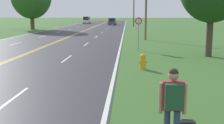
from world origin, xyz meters
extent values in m
cube|color=silver|center=(3.57, 7.50, 0.01)|extent=(0.12, 3.00, 0.00)
cube|color=silver|center=(3.57, 16.50, 0.01)|extent=(0.12, 3.00, 0.00)
cube|color=silver|center=(3.57, 25.50, 0.01)|extent=(0.12, 3.00, 0.00)
cube|color=silver|center=(3.57, 34.50, 0.01)|extent=(0.12, 3.00, 0.00)
cube|color=silver|center=(3.57, 43.50, 0.01)|extent=(0.12, 3.00, 0.00)
cube|color=silver|center=(3.57, 52.50, 0.01)|extent=(0.12, 3.00, 0.00)
cube|color=silver|center=(3.57, 61.50, 0.01)|extent=(0.12, 3.00, 0.00)
cube|color=silver|center=(3.57, 70.50, 0.01)|extent=(0.12, 3.00, 0.00)
cube|color=silver|center=(3.57, 79.50, 0.01)|extent=(0.12, 3.00, 0.00)
cube|color=silver|center=(3.57, 88.50, 0.01)|extent=(0.12, 3.00, 0.00)
cube|color=silver|center=(3.57, 97.50, 0.01)|extent=(0.12, 3.00, 0.00)
cube|color=silver|center=(3.57, 106.50, 0.01)|extent=(0.12, 3.00, 0.00)
cube|color=silver|center=(-3.57, 25.50, 0.01)|extent=(0.12, 3.00, 0.00)
cube|color=silver|center=(-3.57, 34.50, 0.01)|extent=(0.12, 3.00, 0.00)
cube|color=silver|center=(-3.57, 43.50, 0.01)|extent=(0.12, 3.00, 0.00)
cube|color=silver|center=(-3.57, 52.50, 0.01)|extent=(0.12, 3.00, 0.00)
cube|color=silver|center=(-3.57, 61.50, 0.01)|extent=(0.12, 3.00, 0.00)
cube|color=silver|center=(-3.57, 70.50, 0.01)|extent=(0.12, 3.00, 0.00)
cube|color=silver|center=(-3.57, 79.50, 0.01)|extent=(0.12, 3.00, 0.00)
cube|color=silver|center=(-3.57, 88.50, 0.01)|extent=(0.12, 3.00, 0.00)
cube|color=silver|center=(-3.57, 97.50, 0.01)|extent=(0.12, 3.00, 0.00)
cube|color=silver|center=(-3.57, 106.50, 0.01)|extent=(0.12, 3.00, 0.00)
cube|color=#993333|center=(8.66, 4.17, 1.22)|extent=(0.49, 0.22, 0.66)
sphere|color=tan|center=(8.66, 4.17, 1.68)|extent=(0.24, 0.24, 0.24)
sphere|color=#2D2319|center=(8.66, 4.17, 1.72)|extent=(0.22, 0.22, 0.22)
cylinder|color=tan|center=(8.39, 4.18, 1.15)|extent=(0.10, 0.10, 0.70)
cylinder|color=tan|center=(8.92, 4.16, 1.15)|extent=(0.10, 0.10, 0.70)
cube|color=#1E472D|center=(8.65, 3.97, 1.25)|extent=(0.39, 0.20, 0.56)
cylinder|color=black|center=(9.01, 4.20, 0.64)|extent=(0.26, 0.03, 0.02)
cylinder|color=gold|center=(8.49, 13.25, 0.33)|extent=(0.32, 0.32, 0.65)
sphere|color=gold|center=(8.49, 13.25, 0.72)|extent=(0.30, 0.30, 0.30)
cylinder|color=gold|center=(8.69, 13.25, 0.40)|extent=(0.08, 0.11, 0.11)
cylinder|color=gold|center=(8.29, 13.25, 0.40)|extent=(0.08, 0.11, 0.11)
cylinder|color=gray|center=(8.52, 21.07, 1.33)|extent=(0.07, 0.07, 2.67)
cylinder|color=white|center=(8.52, 21.05, 2.42)|extent=(0.60, 0.02, 0.60)
torus|color=red|center=(8.52, 21.04, 2.42)|extent=(0.55, 0.07, 0.55)
cube|color=white|center=(8.52, 21.05, 1.87)|extent=(0.44, 0.02, 0.44)
cylinder|color=brown|center=(9.02, 63.35, 4.96)|extent=(0.24, 0.24, 9.92)
cylinder|color=#473828|center=(13.39, 18.14, 1.52)|extent=(0.45, 0.45, 3.05)
cylinder|color=brown|center=(-10.56, 51.27, 1.57)|extent=(0.76, 0.76, 3.15)
cylinder|color=black|center=(4.30, 72.22, 0.33)|extent=(0.23, 0.67, 0.66)
cylinder|color=black|center=(2.65, 72.30, 0.33)|extent=(0.23, 0.67, 0.66)
cylinder|color=black|center=(4.44, 75.04, 0.33)|extent=(0.23, 0.67, 0.66)
cylinder|color=black|center=(2.79, 75.12, 0.33)|extent=(0.23, 0.67, 0.66)
cube|color=#47474C|center=(3.55, 73.67, 0.65)|extent=(2.07, 4.64, 0.72)
cube|color=#1E232D|center=(3.55, 73.67, 1.42)|extent=(1.78, 3.26, 0.81)
cylinder|color=black|center=(-5.39, 84.10, 0.36)|extent=(0.22, 0.72, 0.72)
cylinder|color=black|center=(-3.86, 84.07, 0.36)|extent=(0.22, 0.72, 0.72)
cylinder|color=black|center=(-5.46, 81.26, 0.36)|extent=(0.22, 0.72, 0.72)
cylinder|color=black|center=(-3.92, 81.23, 0.36)|extent=(0.22, 0.72, 0.72)
cube|color=white|center=(-4.66, 82.66, 0.72)|extent=(1.84, 4.62, 0.79)
cube|color=#1E232D|center=(-4.66, 82.66, 1.60)|extent=(1.60, 3.24, 0.99)
camera|label=1|loc=(7.64, -1.91, 3.02)|focal=45.00mm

